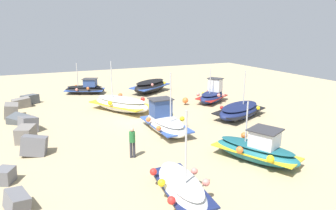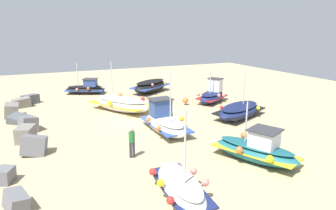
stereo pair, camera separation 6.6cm
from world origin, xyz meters
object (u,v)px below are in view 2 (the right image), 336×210
object	(u,v)px
fishing_boat_0	(121,104)
fishing_boat_6	(86,88)
fishing_boat_7	(256,150)
mooring_buoy_0	(185,100)
fishing_boat_3	(164,122)
person_walking	(132,140)
fishing_boat_1	(151,86)
fishing_boat_2	(180,186)
fishing_boat_5	(213,95)
fishing_boat_4	(240,111)

from	to	relation	value
fishing_boat_0	fishing_boat_6	bearing A→B (deg)	160.94
fishing_boat_7	mooring_buoy_0	distance (m)	11.91
fishing_boat_7	mooring_buoy_0	bearing A→B (deg)	145.94
fishing_boat_0	fishing_boat_3	bearing A→B (deg)	-18.89
fishing_boat_6	fishing_boat_3	bearing A→B (deg)	-53.91
fishing_boat_6	person_walking	world-z (taller)	fishing_boat_6
fishing_boat_1	fishing_boat_3	xyz separation A→B (m)	(-11.77, 3.61, -0.03)
fishing_boat_0	person_walking	size ratio (longest dim) A/B	3.54
fishing_boat_1	fishing_boat_3	distance (m)	12.31
fishing_boat_6	person_walking	xyz separation A→B (m)	(-17.07, 0.55, 0.40)
fishing_boat_3	person_walking	size ratio (longest dim) A/B	2.88
fishing_boat_1	fishing_boat_2	size ratio (longest dim) A/B	1.27
fishing_boat_7	person_walking	bearing A→B (deg)	-142.31
fishing_boat_5	fishing_boat_7	xyz separation A→B (m)	(-11.59, 4.80, -0.05)
fishing_boat_3	fishing_boat_1	bearing A→B (deg)	-18.00
fishing_boat_6	fishing_boat_5	bearing A→B (deg)	-15.65
fishing_boat_3	fishing_boat_2	bearing A→B (deg)	159.69
fishing_boat_2	fishing_boat_7	size ratio (longest dim) A/B	0.85
fishing_boat_7	mooring_buoy_0	world-z (taller)	fishing_boat_7
fishing_boat_6	mooring_buoy_0	world-z (taller)	fishing_boat_6
fishing_boat_1	fishing_boat_5	world-z (taller)	fishing_boat_5
fishing_boat_2	person_walking	distance (m)	4.51
fishing_boat_3	fishing_boat_0	bearing A→B (deg)	10.14
fishing_boat_7	fishing_boat_5	bearing A→B (deg)	133.52
fishing_boat_2	person_walking	bearing A→B (deg)	12.47
fishing_boat_3	fishing_boat_4	xyz separation A→B (m)	(0.47, -6.45, -0.13)
fishing_boat_0	fishing_boat_1	bearing A→B (deg)	109.82
fishing_boat_0	fishing_boat_1	size ratio (longest dim) A/B	1.13
fishing_boat_2	fishing_boat_5	xyz separation A→B (m)	(12.99, -9.85, 0.21)
fishing_boat_0	mooring_buoy_0	size ratio (longest dim) A/B	8.70
fishing_boat_2	fishing_boat_6	size ratio (longest dim) A/B	0.95
fishing_boat_2	fishing_boat_5	size ratio (longest dim) A/B	1.03
fishing_boat_0	fishing_boat_6	size ratio (longest dim) A/B	1.36
fishing_boat_1	fishing_boat_5	size ratio (longest dim) A/B	1.30
fishing_boat_1	fishing_boat_6	world-z (taller)	fishing_boat_6
fishing_boat_0	fishing_boat_7	world-z (taller)	fishing_boat_0
fishing_boat_7	person_walking	world-z (taller)	fishing_boat_7
fishing_boat_6	fishing_boat_0	bearing A→B (deg)	-53.99
fishing_boat_1	mooring_buoy_0	xyz separation A→B (m)	(-6.24, -0.85, -0.26)
mooring_buoy_0	fishing_boat_4	bearing A→B (deg)	-158.65
mooring_buoy_0	fishing_boat_7	bearing A→B (deg)	169.91
mooring_buoy_0	fishing_boat_6	bearing A→B (deg)	40.55
fishing_boat_2	fishing_boat_7	world-z (taller)	fishing_boat_2
fishing_boat_0	fishing_boat_2	distance (m)	13.76
fishing_boat_6	fishing_boat_7	xyz separation A→B (m)	(-20.11, -5.08, 0.07)
fishing_boat_4	mooring_buoy_0	size ratio (longest dim) A/B	7.81
fishing_boat_5	mooring_buoy_0	distance (m)	2.73
fishing_boat_5	mooring_buoy_0	world-z (taller)	fishing_boat_5
fishing_boat_4	fishing_boat_6	distance (m)	16.26
fishing_boat_3	fishing_boat_5	world-z (taller)	fishing_boat_3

